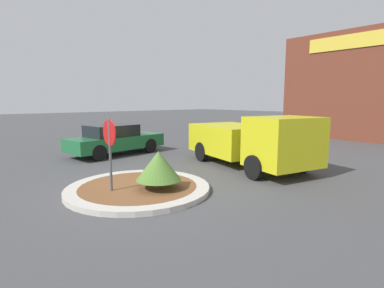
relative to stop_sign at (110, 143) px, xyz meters
name	(u,v)px	position (x,y,z in m)	size (l,w,h in m)	color
ground_plane	(139,191)	(0.10, 0.80, -1.48)	(120.00, 120.00, 0.00)	#474749
traffic_island	(139,188)	(0.10, 0.80, -1.41)	(4.16, 4.16, 0.14)	#BCB7AD
stop_sign	(110,143)	(0.00, 0.00, 0.00)	(0.71, 0.07, 2.14)	#4C4C51
island_shrub	(159,166)	(0.72, 1.09, -0.67)	(1.27, 1.27, 1.07)	brown
utility_truck	(250,141)	(0.28, 5.81, -0.43)	(6.06, 3.62, 2.07)	gold
parked_sedan_green	(115,139)	(-5.78, 3.11, -0.73)	(2.29, 4.81, 1.47)	#1E6638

